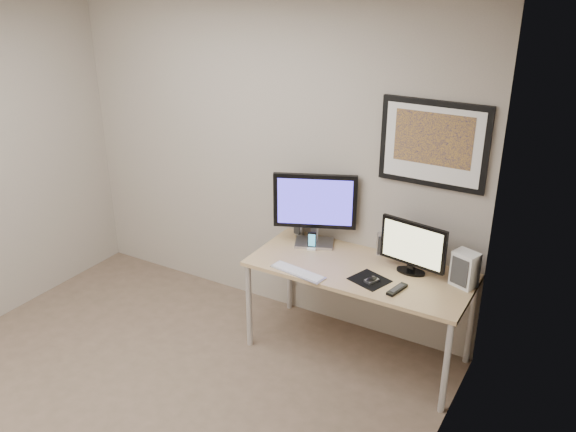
# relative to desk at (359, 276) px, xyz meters

# --- Properties ---
(floor) EXTENTS (3.60, 3.60, 0.00)m
(floor) POSITION_rel_desk_xyz_m (-1.00, -1.35, -0.66)
(floor) COLOR brown
(floor) RESTS_ON ground
(room) EXTENTS (3.60, 3.60, 3.60)m
(room) POSITION_rel_desk_xyz_m (-1.00, -0.90, 0.98)
(room) COLOR white
(room) RESTS_ON ground
(desk) EXTENTS (1.60, 0.70, 0.73)m
(desk) POSITION_rel_desk_xyz_m (0.00, 0.00, 0.00)
(desk) COLOR #A07B4D
(desk) RESTS_ON floor
(framed_art) EXTENTS (0.75, 0.04, 0.60)m
(framed_art) POSITION_rel_desk_xyz_m (0.35, 0.33, 0.96)
(framed_art) COLOR black
(framed_art) RESTS_ON room
(monitor_large) EXTENTS (0.60, 0.30, 0.57)m
(monitor_large) POSITION_rel_desk_xyz_m (-0.47, 0.18, 0.38)
(monitor_large) COLOR #B1B1B6
(monitor_large) RESTS_ON desk
(monitor_tv) EXTENTS (0.49, 0.15, 0.39)m
(monitor_tv) POSITION_rel_desk_xyz_m (0.34, 0.12, 0.27)
(monitor_tv) COLOR black
(monitor_tv) RESTS_ON desk
(speaker_left) EXTENTS (0.09, 0.09, 0.19)m
(speaker_left) POSITION_rel_desk_xyz_m (-0.65, 0.29, 0.16)
(speaker_left) COLOR #B1B1B6
(speaker_left) RESTS_ON desk
(speaker_right) EXTENTS (0.09, 0.09, 0.17)m
(speaker_right) POSITION_rel_desk_xyz_m (0.05, 0.28, 0.15)
(speaker_right) COLOR #B1B1B6
(speaker_right) RESTS_ON desk
(phone_dock) EXTENTS (0.08, 0.08, 0.14)m
(phone_dock) POSITION_rel_desk_xyz_m (-0.44, 0.10, 0.14)
(phone_dock) COLOR black
(phone_dock) RESTS_ON desk
(keyboard) EXTENTS (0.43, 0.17, 0.01)m
(keyboard) POSITION_rel_desk_xyz_m (-0.35, -0.28, 0.07)
(keyboard) COLOR #BABABE
(keyboard) RESTS_ON desk
(mousepad) EXTENTS (0.30, 0.28, 0.00)m
(mousepad) POSITION_rel_desk_xyz_m (0.13, -0.13, 0.07)
(mousepad) COLOR black
(mousepad) RESTS_ON desk
(mouse) EXTENTS (0.08, 0.11, 0.03)m
(mouse) POSITION_rel_desk_xyz_m (0.15, -0.15, 0.09)
(mouse) COLOR black
(mouse) RESTS_ON mousepad
(remote) EXTENTS (0.09, 0.20, 0.02)m
(remote) POSITION_rel_desk_xyz_m (0.34, -0.17, 0.08)
(remote) COLOR black
(remote) RESTS_ON desk
(fan_unit) EXTENTS (0.19, 0.17, 0.25)m
(fan_unit) POSITION_rel_desk_xyz_m (0.71, 0.12, 0.19)
(fan_unit) COLOR silver
(fan_unit) RESTS_ON desk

